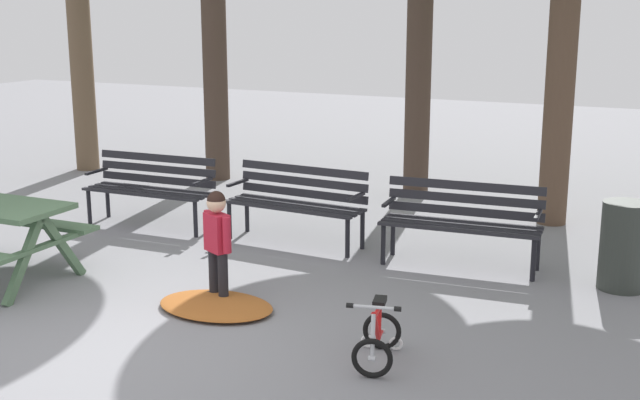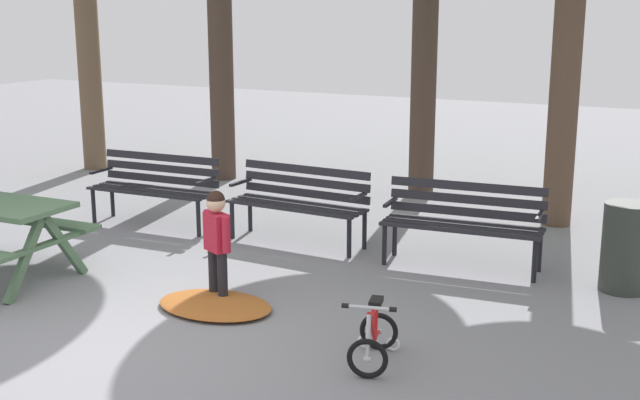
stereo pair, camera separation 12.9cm
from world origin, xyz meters
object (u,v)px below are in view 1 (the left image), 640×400
(park_bench_far_left, at_px, (152,184))
(child_standing, at_px, (217,237))
(park_bench_right, at_px, (462,217))
(trash_bin, at_px, (624,246))
(park_bench_left, at_px, (298,198))
(kids_bicycle, at_px, (377,337))

(park_bench_far_left, xyz_separation_m, child_standing, (2.12, -1.89, 0.08))
(park_bench_far_left, distance_m, park_bench_right, 3.80)
(trash_bin, bearing_deg, park_bench_right, 178.17)
(park_bench_left, bearing_deg, kids_bicycle, -52.79)
(park_bench_far_left, height_order, trash_bin, park_bench_far_left)
(park_bench_far_left, bearing_deg, park_bench_right, 0.73)
(park_bench_right, relative_size, kids_bicycle, 2.65)
(park_bench_right, xyz_separation_m, trash_bin, (1.56, -0.05, -0.09))
(park_bench_far_left, distance_m, child_standing, 2.84)
(park_bench_right, distance_m, kids_bicycle, 2.60)
(child_standing, bearing_deg, park_bench_far_left, 138.21)
(child_standing, height_order, trash_bin, child_standing)
(park_bench_left, bearing_deg, park_bench_far_left, -177.19)
(park_bench_far_left, bearing_deg, trash_bin, -0.02)
(child_standing, height_order, kids_bicycle, child_standing)
(park_bench_left, xyz_separation_m, child_standing, (0.21, -1.99, 0.08))
(child_standing, distance_m, kids_bicycle, 1.93)
(child_standing, relative_size, trash_bin, 1.21)
(park_bench_left, bearing_deg, child_standing, -83.95)
(park_bench_right, height_order, child_standing, child_standing)
(kids_bicycle, bearing_deg, park_bench_right, 92.27)
(park_bench_right, xyz_separation_m, kids_bicycle, (0.10, -2.58, -0.31))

